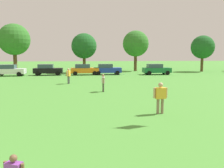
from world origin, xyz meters
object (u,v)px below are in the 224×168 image
bystander_midfield (103,81)px  parked_car_orange_2 (84,69)px  parked_car_blue_3 (107,69)px  tree_left (14,40)px  tree_right (203,47)px  parked_car_green_4 (156,69)px  parked_car_white_0 (9,70)px  tree_center_right (136,44)px  adult_bystander (160,95)px  tree_center_left (84,46)px  bystander_near_trees (68,75)px  parked_car_black_1 (48,70)px

bystander_midfield → parked_car_orange_2: (-1.43, 17.25, -0.04)m
parked_car_blue_3 → tree_left: (-15.45, 6.35, 4.84)m
parked_car_blue_3 → bystander_midfield: bearing=-96.9°
tree_right → parked_car_green_4: bearing=-152.2°
parked_car_white_0 → tree_center_right: (20.80, 8.29, 4.31)m
tree_right → parked_car_blue_3: bearing=-165.8°
adult_bystander → tree_center_left: size_ratio=0.25×
parked_car_green_4 → bystander_midfield: bearing=-120.9°
parked_car_orange_2 → adult_bystander: bearing=-81.4°
parked_car_blue_3 → tree_left: tree_left is taller
parked_car_orange_2 → tree_right: (21.72, 4.69, 3.61)m
bystander_near_trees → parked_car_green_4: (13.06, 10.36, -0.14)m
parked_car_orange_2 → tree_right: bearing=12.2°
tree_center_right → bystander_near_trees: bearing=-121.6°
adult_bystander → bystander_midfield: bearing=101.6°
adult_bystander → tree_right: tree_right is taller
tree_right → parked_car_white_0: bearing=-170.9°
parked_car_black_1 → parked_car_green_4: size_ratio=1.00×
tree_left → tree_center_left: (11.98, -1.72, -1.11)m
parked_car_black_1 → parked_car_green_4: bearing=-3.5°
parked_car_black_1 → bystander_near_trees: bearing=-71.7°
parked_car_blue_3 → tree_right: tree_right is taller
parked_car_white_0 → parked_car_blue_3: same height
parked_car_orange_2 → tree_left: size_ratio=0.51×
parked_car_black_1 → bystander_midfield: bearing=-68.1°
parked_car_blue_3 → parked_car_green_4: bearing=-6.8°
parked_car_black_1 → parked_car_green_4: 16.86m
parked_car_white_0 → tree_right: (32.69, 5.23, 3.61)m
adult_bystander → parked_car_blue_3: adult_bystander is taller
tree_right → adult_bystander: bearing=-120.9°
tree_center_right → parked_car_green_4: bearing=-80.6°
bystander_near_trees → parked_car_blue_3: bystander_near_trees is taller
parked_car_green_4 → tree_center_left: size_ratio=0.63×
adult_bystander → parked_car_orange_2: size_ratio=0.39×
bystander_near_trees → bystander_midfield: (3.24, -6.04, -0.11)m
parked_car_blue_3 → parked_car_white_0: bearing=-177.6°
parked_car_blue_3 → parked_car_green_4: (7.73, -0.92, 0.00)m
parked_car_blue_3 → tree_center_right: tree_center_right is taller
parked_car_green_4 → tree_center_left: tree_center_left is taller
tree_left → tree_right: size_ratio=1.27×
bystander_near_trees → parked_car_white_0: size_ratio=0.39×
tree_right → bystander_midfield: bearing=-132.8°
bystander_midfield → parked_car_orange_2: parked_car_orange_2 is taller
tree_left → parked_car_black_1: bearing=-44.4°
parked_car_orange_2 → tree_center_right: size_ratio=0.56×
parked_car_black_1 → parked_car_orange_2: bearing=-1.9°
tree_left → tree_center_left: size_ratio=1.24×
parked_car_black_1 → parked_car_blue_3: bearing=-0.7°
parked_car_black_1 → tree_left: (-6.35, 6.23, 4.84)m
parked_car_white_0 → tree_right: bearing=9.1°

